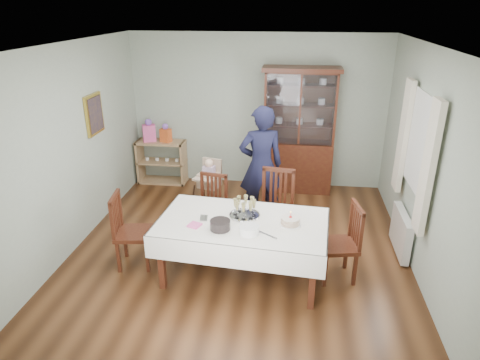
% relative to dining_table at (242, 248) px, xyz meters
% --- Properties ---
extents(floor, '(5.00, 5.00, 0.00)m').
position_rel_dining_table_xyz_m(floor, '(-0.12, 0.52, -0.38)').
color(floor, '#593319').
rests_on(floor, ground).
extents(room_shell, '(5.00, 5.00, 5.00)m').
position_rel_dining_table_xyz_m(room_shell, '(-0.12, 1.05, 1.32)').
color(room_shell, '#9EAA99').
rests_on(room_shell, floor).
extents(dining_table, '(2.09, 1.31, 0.76)m').
position_rel_dining_table_xyz_m(dining_table, '(0.00, 0.00, 0.00)').
color(dining_table, '#4B2712').
rests_on(dining_table, floor).
extents(china_cabinet, '(1.30, 0.48, 2.18)m').
position_rel_dining_table_xyz_m(china_cabinet, '(0.63, 2.78, 0.74)').
color(china_cabinet, '#4B2712').
rests_on(china_cabinet, floor).
extents(sideboard, '(0.90, 0.38, 0.80)m').
position_rel_dining_table_xyz_m(sideboard, '(-1.87, 2.80, 0.02)').
color(sideboard, tan).
rests_on(sideboard, floor).
extents(picture_frame, '(0.04, 0.48, 0.58)m').
position_rel_dining_table_xyz_m(picture_frame, '(-2.34, 1.32, 1.27)').
color(picture_frame, gold).
rests_on(picture_frame, room_shell).
extents(window, '(0.04, 1.02, 1.22)m').
position_rel_dining_table_xyz_m(window, '(2.10, 0.82, 1.17)').
color(window, white).
rests_on(window, room_shell).
extents(curtain_left, '(0.07, 0.30, 1.55)m').
position_rel_dining_table_xyz_m(curtain_left, '(2.04, 0.20, 1.07)').
color(curtain_left, silver).
rests_on(curtain_left, room_shell).
extents(curtain_right, '(0.07, 0.30, 1.55)m').
position_rel_dining_table_xyz_m(curtain_right, '(2.04, 1.44, 1.07)').
color(curtain_right, silver).
rests_on(curtain_right, room_shell).
extents(radiator, '(0.10, 0.80, 0.55)m').
position_rel_dining_table_xyz_m(radiator, '(2.04, 0.82, -0.08)').
color(radiator, white).
rests_on(radiator, floor).
extents(chair_far_left, '(0.49, 0.49, 0.93)m').
position_rel_dining_table_xyz_m(chair_far_left, '(-0.57, 0.85, -0.11)').
color(chair_far_left, '#4B2712').
rests_on(chair_far_left, floor).
extents(chair_far_right, '(0.53, 0.53, 1.06)m').
position_rel_dining_table_xyz_m(chair_far_right, '(0.35, 0.83, -0.07)').
color(chair_far_right, '#4B2712').
rests_on(chair_far_right, floor).
extents(chair_end_left, '(0.50, 0.50, 0.98)m').
position_rel_dining_table_xyz_m(chair_end_left, '(-1.41, 0.07, -0.09)').
color(chair_end_left, '#4B2712').
rests_on(chair_end_left, floor).
extents(chair_end_right, '(0.51, 0.51, 0.97)m').
position_rel_dining_table_xyz_m(chair_end_right, '(1.16, 0.12, -0.10)').
color(chair_end_right, '#4B2712').
rests_on(chair_end_right, floor).
extents(woman, '(0.76, 0.60, 1.81)m').
position_rel_dining_table_xyz_m(woman, '(0.09, 1.50, 0.52)').
color(woman, black).
rests_on(woman, floor).
extents(high_chair, '(0.51, 0.51, 0.95)m').
position_rel_dining_table_xyz_m(high_chair, '(-0.71, 1.56, -0.01)').
color(high_chair, black).
rests_on(high_chair, floor).
extents(champagne_tray, '(0.37, 0.37, 0.23)m').
position_rel_dining_table_xyz_m(champagne_tray, '(0.01, 0.13, 0.45)').
color(champagne_tray, silver).
rests_on(champagne_tray, dining_table).
extents(birthday_cake, '(0.26, 0.26, 0.18)m').
position_rel_dining_table_xyz_m(birthday_cake, '(0.56, -0.02, 0.42)').
color(birthday_cake, white).
rests_on(birthday_cake, dining_table).
extents(plate_stack_dark, '(0.26, 0.26, 0.11)m').
position_rel_dining_table_xyz_m(plate_stack_dark, '(-0.23, -0.23, 0.43)').
color(plate_stack_dark, black).
rests_on(plate_stack_dark, dining_table).
extents(plate_stack_white, '(0.30, 0.30, 0.10)m').
position_rel_dining_table_xyz_m(plate_stack_white, '(0.11, -0.28, 0.42)').
color(plate_stack_white, white).
rests_on(plate_stack_white, dining_table).
extents(napkin_stack, '(0.17, 0.17, 0.02)m').
position_rel_dining_table_xyz_m(napkin_stack, '(-0.53, -0.19, 0.38)').
color(napkin_stack, '#EE579F').
rests_on(napkin_stack, dining_table).
extents(cutlery, '(0.13, 0.17, 0.01)m').
position_rel_dining_table_xyz_m(cutlery, '(-0.50, 0.01, 0.38)').
color(cutlery, silver).
rests_on(cutlery, dining_table).
extents(cake_knife, '(0.24, 0.18, 0.01)m').
position_rel_dining_table_xyz_m(cake_knife, '(0.31, -0.29, 0.38)').
color(cake_knife, silver).
rests_on(cake_knife, dining_table).
extents(gift_bag_pink, '(0.26, 0.22, 0.42)m').
position_rel_dining_table_xyz_m(gift_bag_pink, '(-2.06, 2.78, 0.60)').
color(gift_bag_pink, '#EE579F').
rests_on(gift_bag_pink, sideboard).
extents(gift_bag_orange, '(0.22, 0.18, 0.34)m').
position_rel_dining_table_xyz_m(gift_bag_orange, '(-1.75, 2.78, 0.57)').
color(gift_bag_orange, '#DD5922').
rests_on(gift_bag_orange, sideboard).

